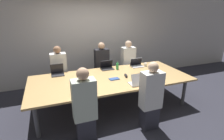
# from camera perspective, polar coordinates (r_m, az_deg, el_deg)

# --- Properties ---
(ground_plane) EXTENTS (24.00, 24.00, 0.00)m
(ground_plane) POSITION_cam_1_polar(r_m,az_deg,el_deg) (4.44, -0.26, -11.22)
(ground_plane) COLOR #2D2D38
(curtain_wall) EXTENTS (12.00, 0.06, 2.80)m
(curtain_wall) POSITION_cam_1_polar(r_m,az_deg,el_deg) (5.61, -6.79, 10.42)
(curtain_wall) COLOR #BCB7B2
(curtain_wall) RESTS_ON ground_plane
(conference_table) EXTENTS (3.70, 1.58, 0.73)m
(conference_table) POSITION_cam_1_polar(r_m,az_deg,el_deg) (4.14, -0.28, -3.08)
(conference_table) COLOR tan
(conference_table) RESTS_ON ground_plane
(laptop_near_left) EXTENTS (0.35, 0.24, 0.24)m
(laptop_near_left) POSITION_cam_1_polar(r_m,az_deg,el_deg) (3.40, -10.13, -6.54)
(laptop_near_left) COLOR gray
(laptop_near_left) RESTS_ON conference_table
(person_near_left) EXTENTS (0.40, 0.24, 1.38)m
(person_near_left) POSITION_cam_1_polar(r_m,az_deg,el_deg) (3.09, -8.92, -11.88)
(person_near_left) COLOR #2D2D38
(person_near_left) RESTS_ON ground_plane
(laptop_far_right) EXTENTS (0.35, 0.23, 0.23)m
(laptop_far_right) POSITION_cam_1_polar(r_m,az_deg,el_deg) (4.95, 8.03, 1.94)
(laptop_far_right) COLOR silver
(laptop_far_right) RESTS_ON conference_table
(person_far_right) EXTENTS (0.40, 0.24, 1.38)m
(person_far_right) POSITION_cam_1_polar(r_m,az_deg,el_deg) (5.39, 5.23, 2.07)
(person_far_right) COLOR #2D2D38
(person_far_right) RESTS_ON ground_plane
(cup_far_right) EXTENTS (0.07, 0.07, 0.09)m
(cup_far_right) POSITION_cam_1_polar(r_m,az_deg,el_deg) (5.01, 10.85, 1.74)
(cup_far_right) COLOR white
(cup_far_right) RESTS_ON conference_table
(laptop_far_center) EXTENTS (0.35, 0.23, 0.23)m
(laptop_far_center) POSITION_cam_1_polar(r_m,az_deg,el_deg) (4.69, -1.71, 1.16)
(laptop_far_center) COLOR #333338
(laptop_far_center) RESTS_ON conference_table
(person_far_center) EXTENTS (0.40, 0.24, 1.37)m
(person_far_center) POSITION_cam_1_polar(r_m,az_deg,el_deg) (5.14, -3.33, 1.18)
(person_far_center) COLOR #2D2D38
(person_far_center) RESTS_ON ground_plane
(bottle_far_center) EXTENTS (0.07, 0.07, 0.20)m
(bottle_far_center) POSITION_cam_1_polar(r_m,az_deg,el_deg) (4.66, 1.75, 1.25)
(bottle_far_center) COLOR green
(bottle_far_center) RESTS_ON conference_table
(laptop_far_left) EXTENTS (0.31, 0.25, 0.26)m
(laptop_far_left) POSITION_cam_1_polar(r_m,az_deg,el_deg) (4.49, -17.39, -0.52)
(laptop_far_left) COLOR #333338
(laptop_far_left) RESTS_ON conference_table
(person_far_left) EXTENTS (0.40, 0.24, 1.37)m
(person_far_left) POSITION_cam_1_polar(r_m,az_deg,el_deg) (4.86, -16.77, -0.68)
(person_far_left) COLOR #2D2D38
(person_far_left) RESTS_ON ground_plane
(laptop_near_midright) EXTENTS (0.35, 0.26, 0.26)m
(laptop_near_midright) POSITION_cam_1_polar(r_m,az_deg,el_deg) (3.76, 8.52, -3.74)
(laptop_near_midright) COLOR silver
(laptop_near_midright) RESTS_ON conference_table
(person_near_midright) EXTENTS (0.40, 0.24, 1.37)m
(person_near_midright) POSITION_cam_1_polar(r_m,az_deg,el_deg) (3.46, 12.54, -8.75)
(person_near_midright) COLOR #2D2D38
(person_near_midright) RESTS_ON ground_plane
(stapler) EXTENTS (0.07, 0.16, 0.05)m
(stapler) POSITION_cam_1_polar(r_m,az_deg,el_deg) (4.17, 4.56, -1.91)
(stapler) COLOR black
(stapler) RESTS_ON conference_table
(notebook) EXTENTS (0.24, 0.14, 0.02)m
(notebook) POSITION_cam_1_polar(r_m,az_deg,el_deg) (4.02, 0.72, -2.93)
(notebook) COLOR #2D4C8C
(notebook) RESTS_ON conference_table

